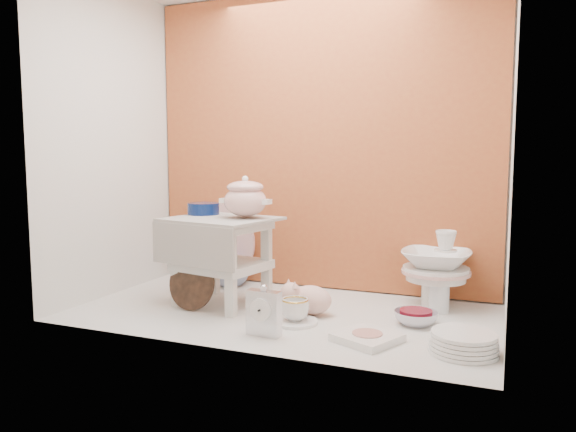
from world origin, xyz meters
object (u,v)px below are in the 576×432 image
object	(u,v)px
soup_tureen	(245,197)
gold_rim_teacup	(295,309)
floral_platter	(220,242)
dinner_plate_stack	(464,342)
plush_pig	(311,299)
mantel_clock	(264,311)
step_stool	(222,261)
crystal_bowl	(416,318)
porcelain_tower	(436,268)
blue_white_vase	(230,265)

from	to	relation	value
soup_tureen	gold_rim_teacup	size ratio (longest dim) A/B	2.02
floral_platter	dinner_plate_stack	size ratio (longest dim) A/B	1.78
floral_platter	plush_pig	size ratio (longest dim) A/B	1.83
mantel_clock	step_stool	bearing A→B (deg)	142.27
gold_rim_teacup	crystal_bowl	size ratio (longest dim) A/B	0.66
dinner_plate_stack	porcelain_tower	distance (m)	0.60
step_stool	gold_rim_teacup	size ratio (longest dim) A/B	3.97
floral_platter	porcelain_tower	distance (m)	1.16
blue_white_vase	plush_pig	distance (m)	0.68
blue_white_vase	porcelain_tower	distance (m)	1.06
dinner_plate_stack	crystal_bowl	size ratio (longest dim) A/B	1.36
dinner_plate_stack	soup_tureen	bearing A→B (deg)	164.24
plush_pig	gold_rim_teacup	xyz separation A→B (m)	(-0.02, -0.13, -0.01)
crystal_bowl	step_stool	bearing A→B (deg)	-178.60
porcelain_tower	mantel_clock	bearing A→B (deg)	-130.22
blue_white_vase	mantel_clock	xyz separation A→B (m)	(0.50, -0.68, -0.01)
dinner_plate_stack	porcelain_tower	xyz separation A→B (m)	(-0.16, 0.56, 0.14)
blue_white_vase	crystal_bowl	world-z (taller)	blue_white_vase
floral_platter	mantel_clock	size ratio (longest dim) A/B	2.19
gold_rim_teacup	porcelain_tower	world-z (taller)	porcelain_tower
plush_pig	blue_white_vase	bearing A→B (deg)	145.95
soup_tureen	floral_platter	size ratio (longest dim) A/B	0.55
mantel_clock	crystal_bowl	world-z (taller)	mantel_clock
floral_platter	mantel_clock	distance (m)	0.97
plush_pig	crystal_bowl	world-z (taller)	plush_pig
step_stool	porcelain_tower	size ratio (longest dim) A/B	1.30
step_stool	soup_tureen	xyz separation A→B (m)	(0.11, 0.03, 0.30)
step_stool	crystal_bowl	xyz separation A→B (m)	(0.87, 0.02, -0.17)
soup_tureen	crystal_bowl	distance (m)	0.90
floral_platter	plush_pig	distance (m)	0.81
porcelain_tower	soup_tureen	bearing A→B (deg)	-160.16
mantel_clock	floral_platter	bearing A→B (deg)	133.66
blue_white_vase	plush_pig	bearing A→B (deg)	-31.84
floral_platter	crystal_bowl	size ratio (longest dim) A/B	2.42
mantel_clock	gold_rim_teacup	bearing A→B (deg)	78.91
gold_rim_teacup	porcelain_tower	xyz separation A→B (m)	(0.50, 0.46, 0.12)
soup_tureen	porcelain_tower	world-z (taller)	soup_tureen
step_stool	crystal_bowl	size ratio (longest dim) A/B	2.60
floral_platter	plush_pig	xyz separation A→B (m)	(0.68, -0.43, -0.14)
plush_pig	mantel_clock	bearing A→B (deg)	-105.48
floral_platter	mantel_clock	world-z (taller)	floral_platter
floral_platter	blue_white_vase	distance (m)	0.16
blue_white_vase	soup_tureen	bearing A→B (deg)	-51.75
plush_pig	gold_rim_teacup	size ratio (longest dim) A/B	2.02
soup_tureen	porcelain_tower	xyz separation A→B (m)	(0.80, 0.29, -0.32)
step_stool	gold_rim_teacup	world-z (taller)	step_stool
soup_tureen	step_stool	bearing A→B (deg)	-164.23
crystal_bowl	porcelain_tower	bearing A→B (deg)	82.47
plush_pig	floral_platter	bearing A→B (deg)	145.43
soup_tureen	floral_platter	distance (m)	0.59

